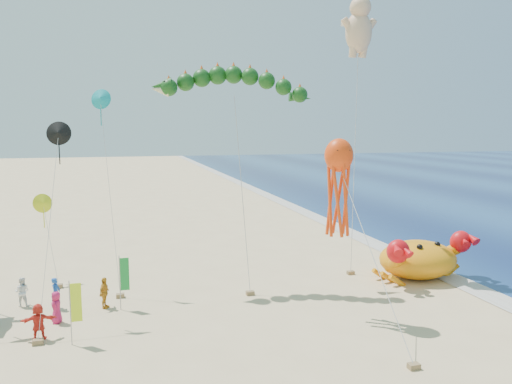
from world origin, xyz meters
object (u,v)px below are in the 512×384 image
(crab_inflatable, at_px, (419,258))
(octopus_kite, at_px, (339,180))
(cherub_kite, at_px, (359,26))
(dragon_kite, at_px, (232,88))

(crab_inflatable, height_order, octopus_kite, octopus_kite)
(cherub_kite, distance_m, octopus_kite, 14.12)
(dragon_kite, bearing_deg, crab_inflatable, -11.56)
(crab_inflatable, bearing_deg, dragon_kite, 168.44)
(cherub_kite, bearing_deg, octopus_kite, -121.84)
(cherub_kite, bearing_deg, dragon_kite, -173.78)
(octopus_kite, bearing_deg, cherub_kite, 58.16)
(dragon_kite, bearing_deg, cherub_kite, 6.22)
(dragon_kite, relative_size, octopus_kite, 1.43)
(octopus_kite, bearing_deg, dragon_kite, 119.57)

